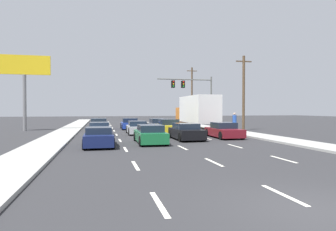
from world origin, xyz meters
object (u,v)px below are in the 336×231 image
car_black (186,132)px  car_green (150,135)px  car_blue (130,124)px  utility_pole_far (192,94)px  car_white (100,129)px  utility_pole_mid (244,92)px  car_silver (137,128)px  traffic_signal_mast (189,89)px  box_truck (196,111)px  pedestrian_near_corner (234,122)px  car_maroon (224,131)px  car_gray (157,124)px  roadside_billboard (24,75)px  car_tan (99,124)px  car_yellow (169,127)px  car_navy (99,137)px

car_black → car_green: bearing=-150.8°
car_blue → utility_pole_far: bearing=49.8°
car_white → utility_pole_mid: bearing=11.0°
car_silver → traffic_signal_mast: bearing=51.5°
box_truck → pedestrian_near_corner: (2.74, -3.41, -1.05)m
car_silver → utility_pole_far: bearing=60.5°
car_maroon → utility_pole_mid: utility_pole_mid is taller
car_gray → car_maroon: size_ratio=1.05×
car_white → car_green: bearing=-63.0°
car_silver → car_green: car_green is taller
car_maroon → car_blue: bearing=117.9°
car_gray → roadside_billboard: bearing=179.9°
car_black → car_white: bearing=142.7°
car_blue → roadside_billboard: bearing=-177.0°
car_green → traffic_signal_mast: 20.34m
car_maroon → car_black: bearing=-166.9°
car_tan → car_silver: bearing=-63.4°
car_yellow → utility_pole_mid: 9.59m
car_blue → car_gray: (3.16, -0.60, -0.02)m
car_silver → car_gray: car_gray is taller
car_white → pedestrian_near_corner: size_ratio=2.27×
box_truck → pedestrian_near_corner: bearing=-51.2°
car_black → roadside_billboard: roadside_billboard is taller
car_blue → box_truck: bearing=-35.3°
car_gray → car_black: size_ratio=1.10×
car_gray → car_yellow: size_ratio=1.07×
traffic_signal_mast → car_silver: bearing=-128.5°
roadside_billboard → car_tan: bearing=4.2°
car_blue → box_truck: (6.60, -4.67, 1.54)m
car_navy → car_maroon: size_ratio=0.97×
car_silver → utility_pole_far: 24.87m
car_maroon → traffic_signal_mast: traffic_signal_mast is taller
car_blue → car_maroon: bearing=-62.1°
car_yellow → utility_pole_mid: (8.72, 1.82, 3.56)m
car_tan → utility_pole_mid: size_ratio=0.51×
car_gray → utility_pole_far: size_ratio=0.47×
traffic_signal_mast → utility_pole_far: utility_pole_far is taller
car_tan → pedestrian_near_corner: size_ratio=2.25×
car_black → traffic_signal_mast: bearing=72.2°
car_blue → car_gray: size_ratio=0.96×
car_maroon → utility_pole_mid: 9.53m
car_green → car_maroon: car_green is taller
car_gray → utility_pole_mid: (8.62, -4.56, 3.61)m
utility_pole_mid → utility_pole_far: utility_pole_far is taller
car_maroon → utility_pole_far: 27.42m
car_blue → car_maroon: 13.78m
box_truck → utility_pole_far: utility_pole_far is taller
car_white → car_gray: 9.95m
roadside_billboard → car_navy: bearing=-62.8°
box_truck → traffic_signal_mast: traffic_signal_mast is taller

